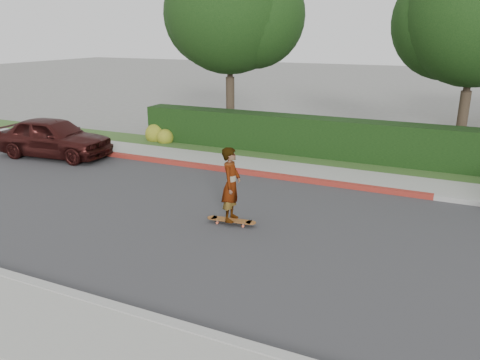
# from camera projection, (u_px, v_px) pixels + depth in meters

# --- Properties ---
(ground) EXTENTS (120.00, 120.00, 0.00)m
(ground) POSITION_uv_depth(u_px,v_px,m) (371.00, 253.00, 9.99)
(ground) COLOR slate
(ground) RESTS_ON ground
(road) EXTENTS (60.00, 8.00, 0.01)m
(road) POSITION_uv_depth(u_px,v_px,m) (371.00, 252.00, 9.99)
(road) COLOR #2D2D30
(road) RESTS_ON ground
(curb_far) EXTENTS (60.00, 0.20, 0.15)m
(curb_far) POSITION_uv_depth(u_px,v_px,m) (397.00, 192.00, 13.51)
(curb_far) COLOR #9E9E99
(curb_far) RESTS_ON ground
(curb_red_section) EXTENTS (12.00, 0.21, 0.15)m
(curb_red_section) POSITION_uv_depth(u_px,v_px,m) (240.00, 171.00, 15.51)
(curb_red_section) COLOR maroon
(curb_red_section) RESTS_ON ground
(sidewalk_far) EXTENTS (60.00, 1.60, 0.12)m
(sidewalk_far) POSITION_uv_depth(u_px,v_px,m) (400.00, 184.00, 14.29)
(sidewalk_far) COLOR gray
(sidewalk_far) RESTS_ON ground
(planting_strip) EXTENTS (60.00, 1.60, 0.10)m
(planting_strip) POSITION_uv_depth(u_px,v_px,m) (406.00, 171.00, 15.68)
(planting_strip) COLOR #2D4C1E
(planting_strip) RESTS_ON ground
(hedge) EXTENTS (15.00, 1.00, 1.50)m
(hedge) POSITION_uv_depth(u_px,v_px,m) (325.00, 139.00, 17.19)
(hedge) COLOR black
(hedge) RESTS_ON ground
(flowering_shrub) EXTENTS (1.40, 1.00, 0.90)m
(flowering_shrub) POSITION_uv_depth(u_px,v_px,m) (159.00, 135.00, 19.73)
(flowering_shrub) COLOR #2D4C19
(flowering_shrub) RESTS_ON ground
(tree_left) EXTENTS (5.99, 5.21, 8.00)m
(tree_left) POSITION_uv_depth(u_px,v_px,m) (231.00, 12.00, 18.92)
(tree_left) COLOR #33261C
(tree_left) RESTS_ON ground
(tree_center) EXTENTS (5.66, 4.84, 7.44)m
(tree_center) POSITION_uv_depth(u_px,v_px,m) (476.00, 19.00, 15.84)
(tree_center) COLOR #33261C
(tree_center) RESTS_ON ground
(skateboard) EXTENTS (1.26, 0.38, 0.12)m
(skateboard) POSITION_uv_depth(u_px,v_px,m) (231.00, 220.00, 11.41)
(skateboard) COLOR #D05B39
(skateboard) RESTS_ON ground
(skateboarder) EXTENTS (0.53, 0.72, 1.81)m
(skateboarder) POSITION_uv_depth(u_px,v_px,m) (231.00, 184.00, 11.12)
(skateboarder) COLOR white
(skateboarder) RESTS_ON skateboard
(car_maroon) EXTENTS (4.56, 2.19, 1.50)m
(car_maroon) POSITION_uv_depth(u_px,v_px,m) (54.00, 137.00, 17.40)
(car_maroon) COLOR #371311
(car_maroon) RESTS_ON ground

